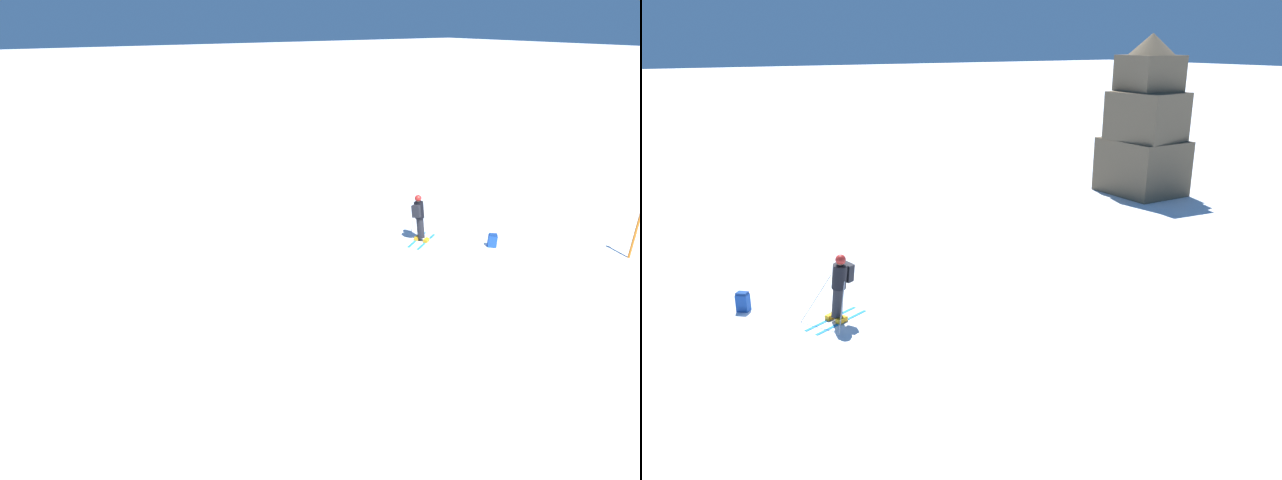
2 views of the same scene
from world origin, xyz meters
The scene contains 4 objects.
ground_plane centered at (0.00, 0.00, 0.00)m, with size 300.00×300.00×0.00m, color white.
skier centered at (1.62, 0.10, 0.97)m, with size 1.38×1.67×1.76m.
rock_pillar centered at (-4.33, 15.95, 2.80)m, with size 3.19×2.81×6.69m.
spare_backpack centered at (-0.23, -1.79, 0.24)m, with size 0.36×0.37×0.50m.
Camera 2 is at (14.76, -4.29, 6.42)m, focal length 35.00 mm.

